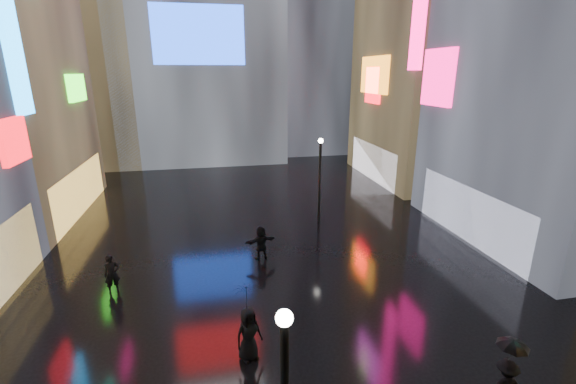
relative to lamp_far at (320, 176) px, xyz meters
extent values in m
plane|color=black|center=(-3.83, -1.30, -2.94)|extent=(140.00, 140.00, 0.00)
cube|color=#FF0C16|center=(-14.68, -2.98, 3.12)|extent=(0.25, 2.24, 1.94)
cube|color=#1492FF|center=(-14.68, -1.30, 8.06)|extent=(0.25, 1.40, 8.00)
cube|color=#FFC659|center=(-14.93, 4.70, -1.44)|extent=(0.20, 10.00, 3.00)
cube|color=#33FD1C|center=(-14.68, 6.53, 4.97)|extent=(0.25, 3.00, 1.71)
cube|color=white|center=(7.27, -4.30, -1.44)|extent=(0.20, 9.00, 3.00)
cube|color=#FF0C6A|center=(7.02, -0.17, 5.64)|extent=(0.25, 2.99, 3.26)
cube|color=black|center=(12.17, 8.70, 11.06)|extent=(10.00, 12.00, 28.00)
cube|color=white|center=(7.27, 8.70, -1.44)|extent=(0.20, 9.00, 3.00)
cube|color=orange|center=(7.02, 9.02, 5.71)|extent=(0.25, 4.92, 2.91)
cube|color=#FF0C16|center=(7.02, 9.14, 4.90)|extent=(0.25, 2.63, 2.87)
cube|color=#194CFF|center=(-6.83, 15.60, 9.06)|extent=(8.00, 0.20, 5.00)
cube|color=black|center=(-17.83, 20.70, 10.06)|extent=(10.00, 10.00, 26.00)
sphere|color=white|center=(-5.29, -16.23, 2.11)|extent=(0.30, 0.30, 0.30)
cylinder|color=black|center=(0.00, 0.00, -0.44)|extent=(0.16, 0.16, 5.00)
sphere|color=white|center=(0.00, 0.00, 2.11)|extent=(0.30, 0.30, 0.30)
imported|color=black|center=(-5.49, -11.14, -2.02)|extent=(1.06, 0.90, 1.84)
imported|color=black|center=(-4.17, -4.28, -2.10)|extent=(1.64, 0.85, 1.69)
imported|color=black|center=(-10.68, -6.11, -2.09)|extent=(0.73, 0.61, 1.71)
imported|color=black|center=(1.08, -14.52, -0.98)|extent=(0.85, 0.85, 0.69)
imported|color=black|center=(-5.49, -11.14, -0.69)|extent=(0.95, 0.93, 0.83)
camera|label=1|loc=(-6.30, -21.54, 5.97)|focal=24.00mm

